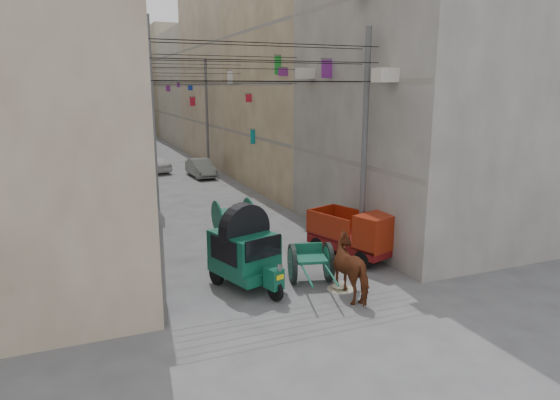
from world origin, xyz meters
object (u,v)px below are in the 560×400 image
feed_sack (340,285)px  distant_car_grey (201,168)px  distant_car_white (154,164)px  distant_car_green (131,146)px  tonga_cart (311,262)px  mini_truck (359,237)px  auto_rickshaw (245,250)px  second_cart (233,213)px  horse (354,268)px

feed_sack → distant_car_grey: 20.94m
distant_car_white → distant_car_green: distant_car_white is taller
tonga_cart → mini_truck: bearing=39.9°
tonga_cart → distant_car_grey: size_ratio=0.79×
auto_rickshaw → feed_sack: (2.58, -1.37, -1.05)m
second_cart → distant_car_white: 16.54m
auto_rickshaw → horse: 3.34m
distant_car_green → horse: bearing=78.6°
horse → auto_rickshaw: bearing=-37.0°
distant_car_grey → tonga_cart: bearing=-96.8°
mini_truck → distant_car_white: mini_truck is taller
second_cart → horse: (1.19, -8.12, 0.16)m
mini_truck → distant_car_grey: (-1.15, 18.84, -0.25)m
feed_sack → horse: horse is taller
mini_truck → distant_car_grey: mini_truck is taller
distant_car_white → distant_car_grey: distant_car_grey is taller
mini_truck → distant_car_grey: size_ratio=0.94×
mini_truck → distant_car_green: (-4.06, 35.23, -0.31)m
feed_sack → horse: bearing=-79.1°
distant_car_grey → distant_car_green: distant_car_grey is taller
mini_truck → distant_car_green: bearing=78.2°
tonga_cart → feed_sack: size_ratio=5.80×
feed_sack → auto_rickshaw: bearing=152.1°
tonga_cart → distant_car_grey: tonga_cart is taller
auto_rickshaw → distant_car_green: bearing=71.8°
auto_rickshaw → distant_car_white: (0.66, 22.69, -0.59)m
tonga_cart → mini_truck: (2.48, 1.17, 0.21)m
second_cart → distant_car_green: size_ratio=0.42×
horse → distant_car_grey: horse is taller
distant_car_white → tonga_cart: bearing=75.5°
tonga_cart → feed_sack: tonga_cart is taller
distant_car_green → second_cart: bearing=77.2°
horse → distant_car_white: (-2.04, 24.63, -0.30)m
distant_car_green → distant_car_white: bearing=76.2°
horse → distant_car_grey: bearing=-92.9°
feed_sack → second_cart: bearing=98.2°
distant_car_grey → distant_car_white: bearing=127.5°
feed_sack → distant_car_grey: size_ratio=0.14×
tonga_cart → horse: size_ratio=1.41×
distant_car_white → distant_car_green: 13.25m
distant_car_grey → distant_car_green: 16.64m
tonga_cart → second_cart: (-0.51, 6.63, 0.07)m
auto_rickshaw → distant_car_grey: (3.34, 19.55, -0.56)m
mini_truck → feed_sack: mini_truck is taller
auto_rickshaw → distant_car_grey: size_ratio=0.79×
tonga_cart → distant_car_green: bearing=107.2°
auto_rickshaw → feed_sack: size_ratio=5.81×
feed_sack → distant_car_white: (-1.93, 24.05, 0.46)m
second_cart → tonga_cart: bearing=-88.0°
distant_car_grey → distant_car_green: bearing=97.0°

